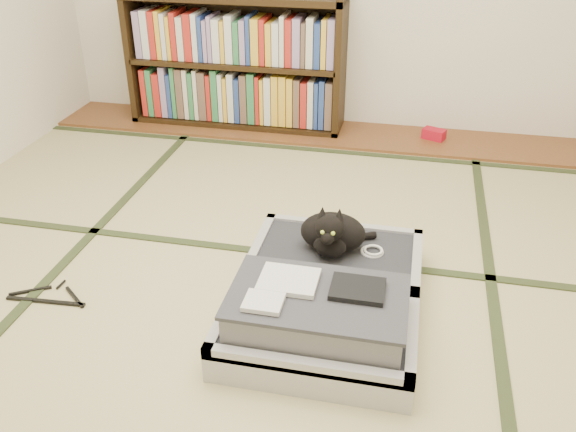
# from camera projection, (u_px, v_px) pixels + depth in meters

# --- Properties ---
(floor) EXTENTS (4.50, 4.50, 0.00)m
(floor) POSITION_uv_depth(u_px,v_px,m) (260.00, 303.00, 2.67)
(floor) COLOR tan
(floor) RESTS_ON ground
(wood_strip) EXTENTS (4.00, 0.50, 0.02)m
(wood_strip) POSITION_uv_depth(u_px,v_px,m) (330.00, 133.00, 4.36)
(wood_strip) COLOR brown
(wood_strip) RESTS_ON ground
(red_item) EXTENTS (0.17, 0.14, 0.07)m
(red_item) POSITION_uv_depth(u_px,v_px,m) (434.00, 134.00, 4.23)
(red_item) COLOR #B40E22
(red_item) RESTS_ON wood_strip
(tatami_borders) EXTENTS (4.00, 4.50, 0.01)m
(tatami_borders) POSITION_uv_depth(u_px,v_px,m) (284.00, 243.00, 3.08)
(tatami_borders) COLOR #2D381E
(tatami_borders) RESTS_ON ground
(bookcase) EXTENTS (1.54, 0.35, 0.99)m
(bookcase) POSITION_uv_depth(u_px,v_px,m) (236.00, 64.00, 4.33)
(bookcase) COLOR black
(bookcase) RESTS_ON wood_strip
(suitcase) EXTENTS (0.76, 1.01, 0.30)m
(suitcase) POSITION_uv_depth(u_px,v_px,m) (325.00, 299.00, 2.52)
(suitcase) COLOR #A6A7AB
(suitcase) RESTS_ON floor
(cat) EXTENTS (0.34, 0.34, 0.27)m
(cat) POSITION_uv_depth(u_px,v_px,m) (332.00, 233.00, 2.70)
(cat) COLOR black
(cat) RESTS_ON suitcase
(cable_coil) EXTENTS (0.11, 0.11, 0.03)m
(cable_coil) POSITION_uv_depth(u_px,v_px,m) (373.00, 251.00, 2.74)
(cable_coil) COLOR white
(cable_coil) RESTS_ON suitcase
(hanger) EXTENTS (0.37, 0.18, 0.01)m
(hanger) POSITION_uv_depth(u_px,v_px,m) (49.00, 297.00, 2.69)
(hanger) COLOR black
(hanger) RESTS_ON floor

